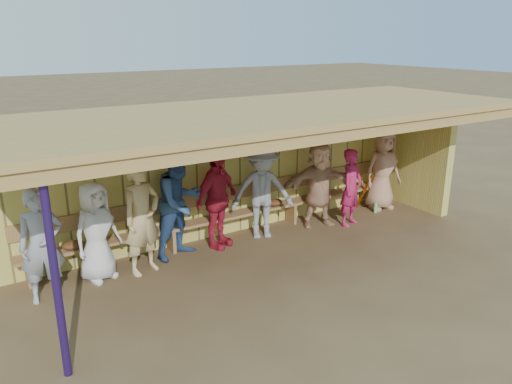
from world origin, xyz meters
The scene contains 13 objects.
ground centered at (0.00, 0.00, 0.00)m, with size 90.00×90.00×0.00m, color brown.
player_a centered at (-3.44, 0.47, 0.82)m, with size 0.60×0.39×1.64m, color #92939A.
player_b centered at (-2.63, 0.71, 0.78)m, with size 0.76×0.49×1.56m, color silver.
player_c centered at (-1.20, 0.81, 0.95)m, with size 0.93×0.72×1.91m, color #305084.
player_d centered at (-0.51, 0.81, 0.88)m, with size 1.03×0.43×1.77m, color #B71D33.
player_e centered at (0.40, 0.77, 0.88)m, with size 1.14×0.66×1.77m, color gray.
player_f centered at (1.66, 0.67, 0.84)m, with size 1.55×0.49×1.67m, color tan.
player_g centered at (2.21, 0.35, 0.76)m, with size 0.56×0.37×1.53m, color #B11C4E.
player_h centered at (3.44, 0.72, 0.86)m, with size 0.84×0.55×1.71m, color tan.
player_extra centered at (-1.95, 0.56, 0.90)m, with size 0.66×0.43×1.80m, color tan.
dugout_structure centered at (0.39, 0.69, 1.69)m, with size 8.80×3.20×2.50m.
bench centered at (0.00, 1.12, 0.53)m, with size 7.60×0.34×0.93m.
dugout_equipment centered at (-0.46, 0.99, 0.49)m, with size 6.32×0.62×0.80m.
Camera 1 is at (-4.36, -6.46, 3.60)m, focal length 35.00 mm.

